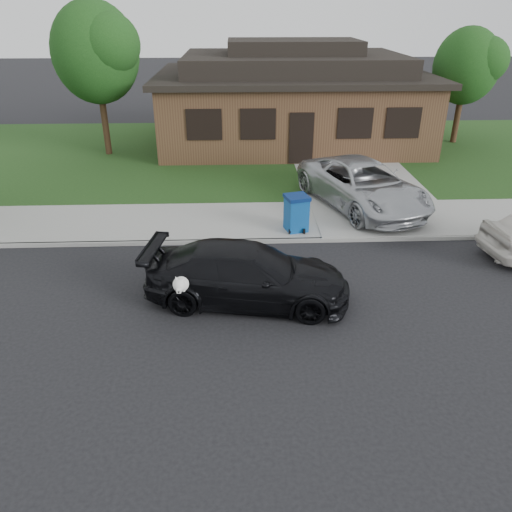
{
  "coord_description": "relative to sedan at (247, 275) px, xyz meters",
  "views": [
    {
      "loc": [
        1.29,
        -9.61,
        6.22
      ],
      "look_at": [
        1.7,
        0.49,
        1.1
      ],
      "focal_mm": 35.0,
      "sensor_mm": 36.0,
      "label": 1
    }
  ],
  "objects": [
    {
      "name": "ground",
      "position": [
        -1.49,
        -0.38,
        -0.68
      ],
      "size": [
        120.0,
        120.0,
        0.0
      ],
      "primitive_type": "plane",
      "color": "black",
      "rests_on": "ground"
    },
    {
      "name": "sidewalk",
      "position": [
        -1.49,
        4.62,
        -0.62
      ],
      "size": [
        60.0,
        3.0,
        0.12
      ],
      "primitive_type": "cube",
      "color": "gray",
      "rests_on": "ground"
    },
    {
      "name": "curb",
      "position": [
        -1.49,
        3.12,
        -0.62
      ],
      "size": [
        60.0,
        0.12,
        0.12
      ],
      "primitive_type": "cube",
      "color": "gray",
      "rests_on": "ground"
    },
    {
      "name": "lawn",
      "position": [
        -1.49,
        12.62,
        -0.62
      ],
      "size": [
        60.0,
        13.0,
        0.13
      ],
      "primitive_type": "cube",
      "color": "#193814",
      "rests_on": "ground"
    },
    {
      "name": "driveway",
      "position": [
        4.51,
        9.62,
        -0.61
      ],
      "size": [
        4.5,
        13.0,
        0.14
      ],
      "primitive_type": "cube",
      "color": "gray",
      "rests_on": "ground"
    },
    {
      "name": "sedan",
      "position": [
        0.0,
        0.0,
        0.0
      ],
      "size": [
        4.92,
        2.61,
        1.36
      ],
      "rotation": [
        0.0,
        0.0,
        1.42
      ],
      "color": "black",
      "rests_on": "ground"
    },
    {
      "name": "minivan",
      "position": [
        3.96,
        5.58,
        0.21
      ],
      "size": [
        4.15,
        5.9,
        1.49
      ],
      "primitive_type": "imported",
      "rotation": [
        0.0,
        0.0,
        0.35
      ],
      "color": "#AFB2B6",
      "rests_on": "driveway"
    },
    {
      "name": "recycling_bin",
      "position": [
        1.56,
        3.76,
        -0.01
      ],
      "size": [
        0.8,
        0.8,
        1.09
      ],
      "rotation": [
        0.0,
        0.0,
        0.26
      ],
      "color": "#0C458C",
      "rests_on": "sidewalk"
    },
    {
      "name": "house",
      "position": [
        2.51,
        14.61,
        1.45
      ],
      "size": [
        12.6,
        8.6,
        4.65
      ],
      "color": "#422B1C",
      "rests_on": "ground"
    },
    {
      "name": "tree_0",
      "position": [
        -5.82,
        12.49,
        3.8
      ],
      "size": [
        3.78,
        3.6,
        6.34
      ],
      "color": "#332114",
      "rests_on": "ground"
    },
    {
      "name": "tree_1",
      "position": [
        10.65,
        14.01,
        3.03
      ],
      "size": [
        3.15,
        3.0,
        5.25
      ],
      "color": "#332114",
      "rests_on": "ground"
    }
  ]
}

